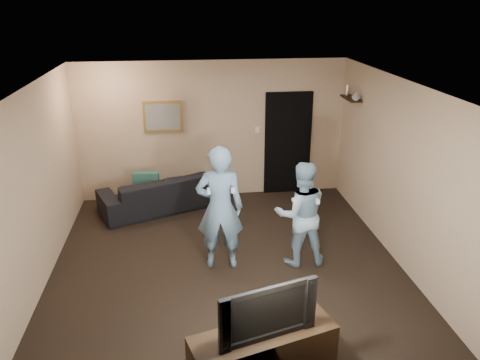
{
  "coord_description": "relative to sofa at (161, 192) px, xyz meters",
  "views": [
    {
      "loc": [
        -0.55,
        -6.01,
        3.66
      ],
      "look_at": [
        0.24,
        0.3,
        1.15
      ],
      "focal_mm": 35.0,
      "sensor_mm": 36.0,
      "label": 1
    }
  ],
  "objects": [
    {
      "name": "doorway",
      "position": [
        2.44,
        0.49,
        0.68
      ],
      "size": [
        0.9,
        0.06,
        2.0
      ],
      "primitive_type": "cube",
      "color": "black",
      "rests_on": "ground"
    },
    {
      "name": "wii_player_right",
      "position": [
        2.05,
        -2.16,
        0.46
      ],
      "size": [
        0.76,
        0.59,
        1.56
      ],
      "color": "#8EB5CF",
      "rests_on": "ground"
    },
    {
      "name": "wall_shelf",
      "position": [
        3.38,
        -0.18,
        1.67
      ],
      "size": [
        0.2,
        0.6,
        0.03
      ],
      "primitive_type": "cube",
      "color": "black",
      "rests_on": "wall_right"
    },
    {
      "name": "television",
      "position": [
        1.15,
        -4.25,
        0.49
      ],
      "size": [
        1.02,
        0.41,
        0.59
      ],
      "primitive_type": "imported",
      "rotation": [
        0.0,
        0.0,
        0.28
      ],
      "color": "black",
      "rests_on": "tv_console"
    },
    {
      "name": "wall_left",
      "position": [
        -1.51,
        -1.98,
        0.98
      ],
      "size": [
        0.04,
        5.0,
        2.6
      ],
      "primitive_type": "cube",
      "color": "tan",
      "rests_on": "ground"
    },
    {
      "name": "painting_canvas",
      "position": [
        0.09,
        0.47,
        1.28
      ],
      "size": [
        0.62,
        0.01,
        0.47
      ],
      "primitive_type": "cube",
      "color": "slate",
      "rests_on": "painting_frame"
    },
    {
      "name": "ground",
      "position": [
        0.99,
        -1.98,
        -0.32
      ],
      "size": [
        5.0,
        5.0,
        0.0
      ],
      "primitive_type": "plane",
      "color": "black",
      "rests_on": "ground"
    },
    {
      "name": "shelf_figurine",
      "position": [
        3.38,
        0.04,
        1.77
      ],
      "size": [
        0.06,
        0.06,
        0.18
      ],
      "primitive_type": "cylinder",
      "color": "silver",
      "rests_on": "wall_shelf"
    },
    {
      "name": "sofa",
      "position": [
        0.0,
        0.0,
        0.0
      ],
      "size": [
        2.35,
        1.6,
        0.64
      ],
      "primitive_type": "imported",
      "rotation": [
        0.0,
        0.0,
        3.52
      ],
      "color": "black",
      "rests_on": "ground"
    },
    {
      "name": "wii_player_left",
      "position": [
        0.9,
        -2.1,
        0.59
      ],
      "size": [
        0.7,
        0.54,
        1.81
      ],
      "color": "#6790B3",
      "rests_on": "ground"
    },
    {
      "name": "tv_console",
      "position": [
        1.15,
        -4.25,
        -0.07
      ],
      "size": [
        1.57,
        0.88,
        0.54
      ],
      "primitive_type": "cube",
      "rotation": [
        0.0,
        0.0,
        0.28
      ],
      "color": "black",
      "rests_on": "ground"
    },
    {
      "name": "wall_front",
      "position": [
        0.99,
        -4.48,
        0.98
      ],
      "size": [
        5.0,
        0.04,
        2.6
      ],
      "primitive_type": "cube",
      "color": "tan",
      "rests_on": "ground"
    },
    {
      "name": "wall_back",
      "position": [
        0.99,
        0.52,
        0.98
      ],
      "size": [
        5.0,
        0.04,
        2.6
      ],
      "primitive_type": "cube",
      "color": "tan",
      "rests_on": "ground"
    },
    {
      "name": "wall_right",
      "position": [
        3.49,
        -1.98,
        0.98
      ],
      "size": [
        0.04,
        5.0,
        2.6
      ],
      "primitive_type": "cube",
      "color": "tan",
      "rests_on": "ground"
    },
    {
      "name": "throw_pillow",
      "position": [
        -0.26,
        0.0,
        0.16
      ],
      "size": [
        0.47,
        0.17,
        0.46
      ],
      "primitive_type": "cube",
      "rotation": [
        0.0,
        0.0,
        -0.05
      ],
      "color": "#174740",
      "rests_on": "sofa"
    },
    {
      "name": "shelf_vase",
      "position": [
        3.38,
        -0.41,
        1.76
      ],
      "size": [
        0.15,
        0.15,
        0.15
      ],
      "primitive_type": "imported",
      "rotation": [
        0.0,
        0.0,
        -0.03
      ],
      "color": "#9E9DA2",
      "rests_on": "wall_shelf"
    },
    {
      "name": "painting_frame",
      "position": [
        0.09,
        0.5,
        1.28
      ],
      "size": [
        0.72,
        0.05,
        0.57
      ],
      "primitive_type": "cube",
      "color": "olive",
      "rests_on": "wall_back"
    },
    {
      "name": "light_switch",
      "position": [
        1.84,
        0.5,
        0.98
      ],
      "size": [
        0.08,
        0.02,
        0.12
      ],
      "primitive_type": "cube",
      "color": "silver",
      "rests_on": "wall_back"
    },
    {
      "name": "ceiling",
      "position": [
        0.99,
        -1.98,
        2.28
      ],
      "size": [
        5.0,
        5.0,
        0.04
      ],
      "primitive_type": "cube",
      "color": "silver",
      "rests_on": "wall_back"
    }
  ]
}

